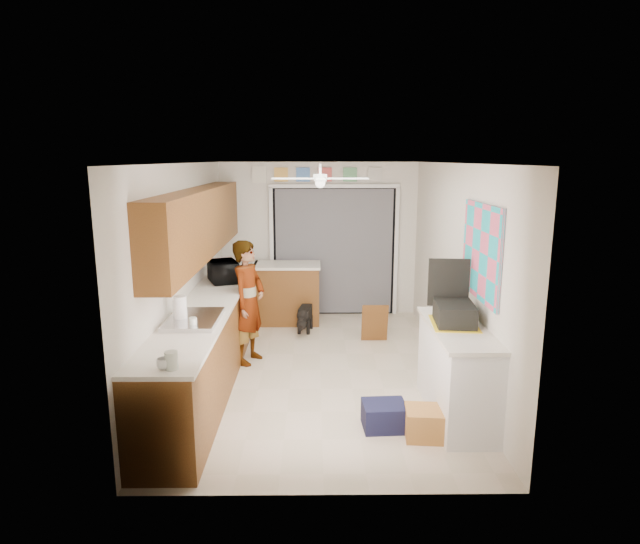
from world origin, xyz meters
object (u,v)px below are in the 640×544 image
object	(u,v)px
microwave	(224,272)
cup	(164,364)
paper_towel_roll	(181,309)
navy_crate	(384,416)
cardboard_box	(430,423)
man	(249,302)
suitcase	(454,314)
dog	(305,318)

from	to	relation	value
microwave	cup	bearing A→B (deg)	158.86
paper_towel_roll	navy_crate	xyz separation A→B (m)	(2.01, -0.42, -0.95)
paper_towel_roll	cup	bearing A→B (deg)	-82.35
paper_towel_roll	cardboard_box	xyz separation A→B (m)	(2.41, -0.61, -0.94)
cardboard_box	navy_crate	xyz separation A→B (m)	(-0.40, 0.18, -0.01)
microwave	paper_towel_roll	xyz separation A→B (m)	(-0.13, -1.80, -0.01)
cup	man	world-z (taller)	man
microwave	suitcase	size ratio (longest dim) A/B	1.03
navy_crate	man	xyz separation A→B (m)	(-1.50, 1.75, 0.66)
man	suitcase	bearing A→B (deg)	-101.03
microwave	paper_towel_roll	distance (m)	1.80
suitcase	cardboard_box	bearing A→B (deg)	-116.36
navy_crate	suitcase	bearing A→B (deg)	25.28
cardboard_box	man	size ratio (longest dim) A/B	0.28
microwave	cup	size ratio (longest dim) A/B	4.41
microwave	suitcase	world-z (taller)	microwave
navy_crate	man	size ratio (longest dim) A/B	0.26
cardboard_box	microwave	bearing A→B (deg)	133.50
cup	dog	bearing A→B (deg)	74.62
microwave	navy_crate	world-z (taller)	microwave
cardboard_box	man	xyz separation A→B (m)	(-1.90, 1.94, 0.65)
suitcase	dog	xyz separation A→B (m)	(-1.53, 2.62, -0.83)
cup	dog	xyz separation A→B (m)	(1.03, 3.76, -0.77)
microwave	dog	world-z (taller)	microwave
microwave	paper_towel_roll	world-z (taller)	microwave
paper_towel_roll	man	distance (m)	1.45
paper_towel_roll	cardboard_box	distance (m)	2.66
cup	paper_towel_roll	xyz separation A→B (m)	(-0.16, 1.23, 0.09)
suitcase	man	size ratio (longest dim) A/B	0.31
cardboard_box	dog	distance (m)	3.37
suitcase	navy_crate	world-z (taller)	suitcase
microwave	cup	world-z (taller)	microwave
suitcase	dog	distance (m)	3.14
microwave	man	bearing A→B (deg)	-162.68
microwave	dog	bearing A→B (deg)	-77.12
cup	navy_crate	size ratio (longest dim) A/B	0.28
suitcase	cardboard_box	xyz separation A→B (m)	(-0.32, -0.52, -0.91)
microwave	cup	distance (m)	3.02
cup	man	distance (m)	2.59
cup	suitcase	size ratio (longest dim) A/B	0.23
cup	suitcase	bearing A→B (deg)	24.00
microwave	man	size ratio (longest dim) A/B	0.32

